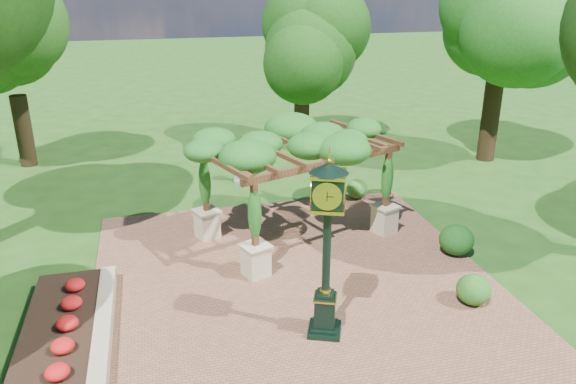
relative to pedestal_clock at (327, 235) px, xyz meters
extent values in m
plane|color=#1E4714|center=(-0.08, 0.50, -2.40)|extent=(120.00, 120.00, 0.00)
cube|color=brown|center=(-0.08, 1.50, -2.38)|extent=(10.00, 12.00, 0.04)
cube|color=#C6B793|center=(-4.68, 1.00, -2.20)|extent=(0.35, 5.00, 0.40)
cube|color=red|center=(-5.58, 1.00, -2.22)|extent=(1.50, 5.00, 0.36)
cube|color=black|center=(0.00, 0.00, -2.30)|extent=(0.91, 0.91, 0.10)
cube|color=black|center=(0.00, 0.00, -1.83)|extent=(0.57, 0.57, 0.79)
cube|color=gold|center=(0.00, 0.00, -1.48)|extent=(0.64, 0.64, 0.03)
cylinder|color=black|center=(0.00, 0.00, -0.35)|extent=(0.23, 0.23, 2.01)
cube|color=black|center=(0.00, 0.00, 0.97)|extent=(0.80, 0.80, 0.61)
cylinder|color=beige|center=(-0.12, -0.29, 0.97)|extent=(0.50, 0.22, 0.52)
cone|color=black|center=(0.00, 0.00, 1.45)|extent=(1.02, 1.02, 0.22)
sphere|color=gold|center=(0.00, 0.00, 1.58)|extent=(0.12, 0.12, 0.12)
cube|color=beige|center=(-0.99, 2.82, -1.95)|extent=(0.76, 0.76, 0.82)
cube|color=brown|center=(-0.99, 2.82, -0.65)|extent=(0.19, 0.19, 1.68)
cube|color=beige|center=(3.27, 4.44, -1.95)|extent=(0.76, 0.76, 0.82)
cube|color=brown|center=(3.27, 4.44, -0.65)|extent=(0.19, 0.19, 1.68)
cube|color=beige|center=(-1.96, 5.37, -1.95)|extent=(0.76, 0.76, 0.82)
cube|color=brown|center=(-1.96, 5.37, -0.65)|extent=(0.19, 0.19, 1.68)
cube|color=beige|center=(2.29, 6.99, -1.95)|extent=(0.76, 0.76, 0.82)
cube|color=brown|center=(2.29, 6.99, -0.65)|extent=(0.19, 0.19, 1.68)
cube|color=brown|center=(1.14, 3.63, 0.27)|extent=(4.98, 2.01, 0.20)
cube|color=brown|center=(0.17, 6.18, 0.27)|extent=(4.98, 2.01, 0.20)
ellipsoid|color=#1D5B1A|center=(0.65, 4.90, 0.51)|extent=(6.10, 4.95, 0.91)
cube|color=gray|center=(-0.16, 9.97, -2.34)|extent=(0.68, 0.68, 0.11)
cylinder|color=gray|center=(-0.16, 9.97, -1.84)|extent=(0.34, 0.34, 1.01)
cylinder|color=gray|center=(-0.16, 9.97, -1.31)|extent=(0.64, 0.64, 0.06)
ellipsoid|color=#26601B|center=(3.76, 0.26, -1.99)|extent=(1.08, 1.08, 0.73)
ellipsoid|color=#174814|center=(4.64, 2.63, -1.93)|extent=(1.10, 1.10, 0.86)
ellipsoid|color=#2D621C|center=(3.44, 7.23, -2.02)|extent=(0.92, 0.92, 0.67)
cylinder|color=#2F2212|center=(-8.34, 13.95, -0.95)|extent=(0.65, 0.65, 2.89)
ellipsoid|color=#245016|center=(-8.34, 13.95, 2.77)|extent=(3.47, 3.47, 4.56)
cylinder|color=#382316|center=(3.11, 13.46, -1.02)|extent=(0.67, 0.67, 2.76)
ellipsoid|color=#163E0F|center=(3.11, 13.46, 2.55)|extent=(4.03, 4.03, 4.36)
cylinder|color=#312213|center=(10.28, 10.15, -0.67)|extent=(0.72, 0.72, 3.44)
ellipsoid|color=#1F5919|center=(10.28, 10.15, 3.77)|extent=(4.38, 4.38, 5.44)
camera|label=1|loc=(-3.24, -9.84, 4.99)|focal=35.00mm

